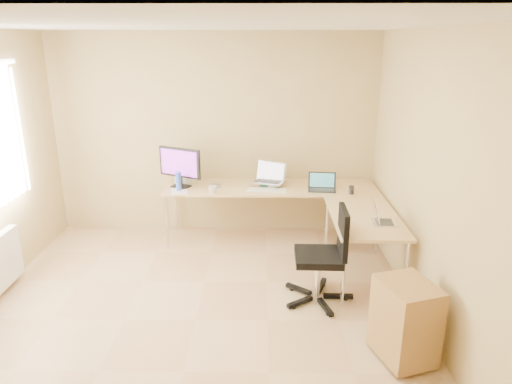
{
  "coord_description": "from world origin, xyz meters",
  "views": [
    {
      "loc": [
        0.61,
        -3.77,
        2.5
      ],
      "look_at": [
        0.55,
        1.1,
        0.9
      ],
      "focal_mm": 32.78,
      "sensor_mm": 36.0,
      "label": 1
    }
  ],
  "objects_px": {
    "office_chair": "(318,254)",
    "laptop_return": "(385,214)",
    "keyboard": "(267,190)",
    "monitor": "(180,167)",
    "cabinet": "(405,320)",
    "water_bottle": "(179,181)",
    "desk_return": "(362,247)",
    "laptop_black": "(322,182)",
    "laptop_center": "(269,173)",
    "desk_main": "(270,213)",
    "desk_fan": "(185,174)",
    "mug": "(213,190)"
  },
  "relations": [
    {
      "from": "keyboard",
      "to": "cabinet",
      "type": "bearing_deg",
      "value": -58.57
    },
    {
      "from": "water_bottle",
      "to": "desk_fan",
      "type": "height_order",
      "value": "desk_fan"
    },
    {
      "from": "monitor",
      "to": "office_chair",
      "type": "xyz_separation_m",
      "value": [
        1.57,
        -1.44,
        -0.48
      ]
    },
    {
      "from": "office_chair",
      "to": "monitor",
      "type": "bearing_deg",
      "value": 138.95
    },
    {
      "from": "laptop_black",
      "to": "mug",
      "type": "height_order",
      "value": "laptop_black"
    },
    {
      "from": "cabinet",
      "to": "monitor",
      "type": "bearing_deg",
      "value": 114.63
    },
    {
      "from": "desk_return",
      "to": "water_bottle",
      "type": "distance_m",
      "value": 2.3
    },
    {
      "from": "mug",
      "to": "office_chair",
      "type": "relative_size",
      "value": 0.1
    },
    {
      "from": "monitor",
      "to": "laptop_black",
      "type": "relative_size",
      "value": 1.76
    },
    {
      "from": "office_chair",
      "to": "water_bottle",
      "type": "bearing_deg",
      "value": 142.11
    },
    {
      "from": "water_bottle",
      "to": "office_chair",
      "type": "bearing_deg",
      "value": -39.26
    },
    {
      "from": "desk_main",
      "to": "office_chair",
      "type": "distance_m",
      "value": 1.54
    },
    {
      "from": "laptop_center",
      "to": "keyboard",
      "type": "distance_m",
      "value": 0.25
    },
    {
      "from": "desk_main",
      "to": "water_bottle",
      "type": "height_order",
      "value": "water_bottle"
    },
    {
      "from": "water_bottle",
      "to": "laptop_black",
      "type": "bearing_deg",
      "value": 1.04
    },
    {
      "from": "laptop_black",
      "to": "desk_return",
      "type": "bearing_deg",
      "value": -61.63
    },
    {
      "from": "mug",
      "to": "cabinet",
      "type": "relative_size",
      "value": 0.15
    },
    {
      "from": "water_bottle",
      "to": "keyboard",
      "type": "bearing_deg",
      "value": -0.15
    },
    {
      "from": "laptop_center",
      "to": "laptop_return",
      "type": "xyz_separation_m",
      "value": [
        1.15,
        -1.22,
        -0.08
      ]
    },
    {
      "from": "desk_return",
      "to": "water_bottle",
      "type": "xyz_separation_m",
      "value": [
        -2.1,
        0.81,
        0.48
      ]
    },
    {
      "from": "monitor",
      "to": "water_bottle",
      "type": "distance_m",
      "value": 0.2
    },
    {
      "from": "desk_return",
      "to": "cabinet",
      "type": "distance_m",
      "value": 1.38
    },
    {
      "from": "laptop_black",
      "to": "desk_main",
      "type": "bearing_deg",
      "value": 171.92
    },
    {
      "from": "laptop_return",
      "to": "keyboard",
      "type": "bearing_deg",
      "value": 53.72
    },
    {
      "from": "monitor",
      "to": "laptop_black",
      "type": "xyz_separation_m",
      "value": [
        1.75,
        -0.12,
        -0.15
      ]
    },
    {
      "from": "office_chair",
      "to": "cabinet",
      "type": "relative_size",
      "value": 1.5
    },
    {
      "from": "desk_main",
      "to": "laptop_return",
      "type": "distance_m",
      "value": 1.73
    },
    {
      "from": "office_chair",
      "to": "laptop_return",
      "type": "bearing_deg",
      "value": 21.11
    },
    {
      "from": "laptop_black",
      "to": "desk_fan",
      "type": "bearing_deg",
      "value": 177.77
    },
    {
      "from": "laptop_return",
      "to": "desk_fan",
      "type": "bearing_deg",
      "value": 64.49
    },
    {
      "from": "keyboard",
      "to": "water_bottle",
      "type": "xyz_separation_m",
      "value": [
        -1.08,
        0.0,
        0.11
      ]
    },
    {
      "from": "monitor",
      "to": "keyboard",
      "type": "bearing_deg",
      "value": 18.81
    },
    {
      "from": "desk_return",
      "to": "laptop_black",
      "type": "distance_m",
      "value": 1.03
    },
    {
      "from": "desk_fan",
      "to": "cabinet",
      "type": "relative_size",
      "value": 0.38
    },
    {
      "from": "mug",
      "to": "office_chair",
      "type": "height_order",
      "value": "office_chair"
    },
    {
      "from": "laptop_black",
      "to": "keyboard",
      "type": "bearing_deg",
      "value": -171.17
    },
    {
      "from": "laptop_return",
      "to": "desk_main",
      "type": "bearing_deg",
      "value": 47.69
    },
    {
      "from": "monitor",
      "to": "cabinet",
      "type": "height_order",
      "value": "monitor"
    },
    {
      "from": "desk_return",
      "to": "keyboard",
      "type": "bearing_deg",
      "value": 141.65
    },
    {
      "from": "desk_fan",
      "to": "laptop_return",
      "type": "distance_m",
      "value": 2.58
    },
    {
      "from": "desk_return",
      "to": "office_chair",
      "type": "xyz_separation_m",
      "value": [
        -0.53,
        -0.47,
        0.14
      ]
    },
    {
      "from": "monitor",
      "to": "laptop_return",
      "type": "xyz_separation_m",
      "value": [
        2.25,
        -1.19,
        -0.16
      ]
    },
    {
      "from": "laptop_black",
      "to": "desk_fan",
      "type": "xyz_separation_m",
      "value": [
        -1.72,
        0.25,
        0.02
      ]
    },
    {
      "from": "desk_main",
      "to": "water_bottle",
      "type": "xyz_separation_m",
      "value": [
        -1.13,
        -0.19,
        0.48
      ]
    },
    {
      "from": "keyboard",
      "to": "cabinet",
      "type": "height_order",
      "value": "keyboard"
    },
    {
      "from": "water_bottle",
      "to": "office_chair",
      "type": "distance_m",
      "value": 2.06
    },
    {
      "from": "desk_return",
      "to": "laptop_return",
      "type": "height_order",
      "value": "laptop_return"
    },
    {
      "from": "desk_return",
      "to": "laptop_center",
      "type": "distance_m",
      "value": 1.51
    },
    {
      "from": "laptop_black",
      "to": "keyboard",
      "type": "distance_m",
      "value": 0.68
    },
    {
      "from": "desk_return",
      "to": "laptop_black",
      "type": "height_order",
      "value": "laptop_black"
    }
  ]
}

